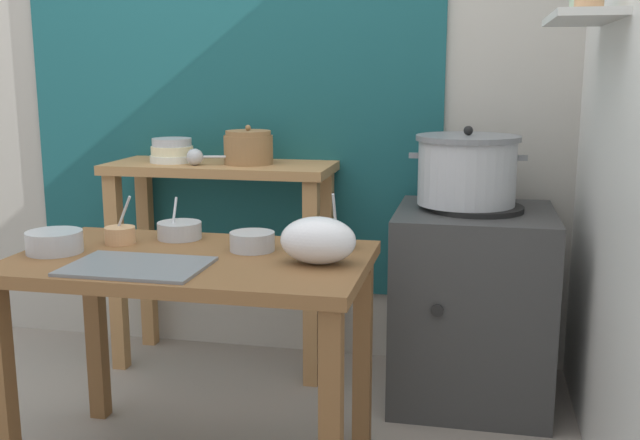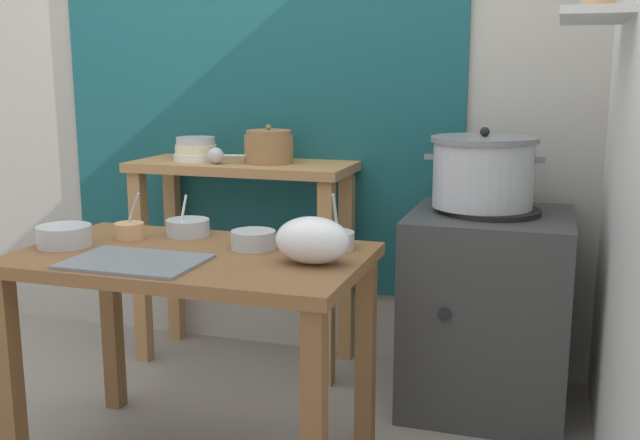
{
  "view_description": "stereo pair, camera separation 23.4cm",
  "coord_description": "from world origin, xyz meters",
  "px_view_note": "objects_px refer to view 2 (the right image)",
  "views": [
    {
      "loc": [
        0.94,
        -2.14,
        1.28
      ],
      "look_at": [
        0.46,
        0.1,
        0.82
      ],
      "focal_mm": 41.45,
      "sensor_mm": 36.0,
      "label": 1
    },
    {
      "loc": [
        1.17,
        -2.08,
        1.28
      ],
      "look_at": [
        0.46,
        0.1,
        0.82
      ],
      "focal_mm": 41.45,
      "sensor_mm": 36.0,
      "label": 2
    }
  ],
  "objects_px": {
    "stove_block": "(487,310)",
    "prep_bowl_1": "(129,230)",
    "back_shelf_table": "(243,212)",
    "serving_tray": "(135,262)",
    "prep_bowl_0": "(331,239)",
    "prep_bowl_2": "(253,239)",
    "plastic_bag": "(312,240)",
    "steamer_pot": "(483,172)",
    "clay_pot": "(268,147)",
    "prep_bowl_3": "(64,235)",
    "prep_bowl_4": "(188,227)",
    "ladle": "(218,156)",
    "prep_table": "(193,286)",
    "bowl_stack_enamel": "(196,149)"
  },
  "relations": [
    {
      "from": "prep_bowl_0",
      "to": "prep_bowl_1",
      "type": "height_order",
      "value": "prep_bowl_0"
    },
    {
      "from": "back_shelf_table",
      "to": "prep_bowl_3",
      "type": "height_order",
      "value": "back_shelf_table"
    },
    {
      "from": "stove_block",
      "to": "prep_bowl_2",
      "type": "relative_size",
      "value": 5.41
    },
    {
      "from": "prep_table",
      "to": "prep_bowl_4",
      "type": "relative_size",
      "value": 7.32
    },
    {
      "from": "steamer_pot",
      "to": "back_shelf_table",
      "type": "bearing_deg",
      "value": 173.92
    },
    {
      "from": "prep_bowl_2",
      "to": "prep_bowl_4",
      "type": "relative_size",
      "value": 0.96
    },
    {
      "from": "back_shelf_table",
      "to": "prep_bowl_2",
      "type": "relative_size",
      "value": 6.66
    },
    {
      "from": "stove_block",
      "to": "prep_bowl_4",
      "type": "distance_m",
      "value": 1.18
    },
    {
      "from": "ladle",
      "to": "prep_bowl_4",
      "type": "xyz_separation_m",
      "value": [
        0.15,
        -0.56,
        -0.18
      ]
    },
    {
      "from": "back_shelf_table",
      "to": "prep_bowl_4",
      "type": "xyz_separation_m",
      "value": [
        0.08,
        -0.66,
        0.07
      ]
    },
    {
      "from": "back_shelf_table",
      "to": "prep_bowl_3",
      "type": "bearing_deg",
      "value": -103.82
    },
    {
      "from": "prep_bowl_0",
      "to": "prep_bowl_2",
      "type": "distance_m",
      "value": 0.25
    },
    {
      "from": "serving_tray",
      "to": "prep_bowl_2",
      "type": "relative_size",
      "value": 2.77
    },
    {
      "from": "bowl_stack_enamel",
      "to": "prep_bowl_2",
      "type": "xyz_separation_m",
      "value": [
        0.59,
        -0.76,
        -0.2
      ]
    },
    {
      "from": "prep_bowl_4",
      "to": "back_shelf_table",
      "type": "bearing_deg",
      "value": 97.01
    },
    {
      "from": "clay_pot",
      "to": "ladle",
      "type": "bearing_deg",
      "value": -154.11
    },
    {
      "from": "clay_pot",
      "to": "prep_bowl_1",
      "type": "xyz_separation_m",
      "value": [
        -0.21,
        -0.77,
        -0.22
      ]
    },
    {
      "from": "bowl_stack_enamel",
      "to": "prep_bowl_0",
      "type": "relative_size",
      "value": 1.04
    },
    {
      "from": "prep_bowl_1",
      "to": "prep_bowl_4",
      "type": "bearing_deg",
      "value": 33.6
    },
    {
      "from": "plastic_bag",
      "to": "prep_bowl_0",
      "type": "relative_size",
      "value": 1.24
    },
    {
      "from": "stove_block",
      "to": "prep_bowl_3",
      "type": "relative_size",
      "value": 4.45
    },
    {
      "from": "back_shelf_table",
      "to": "prep_bowl_0",
      "type": "height_order",
      "value": "prep_bowl_0"
    },
    {
      "from": "ladle",
      "to": "serving_tray",
      "type": "xyz_separation_m",
      "value": [
        0.18,
        -0.96,
        -0.21
      ]
    },
    {
      "from": "steamer_pot",
      "to": "prep_bowl_4",
      "type": "distance_m",
      "value": 1.11
    },
    {
      "from": "back_shelf_table",
      "to": "plastic_bag",
      "type": "height_order",
      "value": "back_shelf_table"
    },
    {
      "from": "ladle",
      "to": "prep_bowl_3",
      "type": "distance_m",
      "value": 0.87
    },
    {
      "from": "ladle",
      "to": "prep_bowl_4",
      "type": "bearing_deg",
      "value": -75.44
    },
    {
      "from": "stove_block",
      "to": "bowl_stack_enamel",
      "type": "relative_size",
      "value": 4.08
    },
    {
      "from": "prep_table",
      "to": "stove_block",
      "type": "distance_m",
      "value": 1.16
    },
    {
      "from": "clay_pot",
      "to": "prep_bowl_1",
      "type": "relative_size",
      "value": 1.28
    },
    {
      "from": "plastic_bag",
      "to": "prep_bowl_2",
      "type": "height_order",
      "value": "plastic_bag"
    },
    {
      "from": "steamer_pot",
      "to": "bowl_stack_enamel",
      "type": "xyz_separation_m",
      "value": [
        -1.25,
        0.1,
        0.03
      ]
    },
    {
      "from": "bowl_stack_enamel",
      "to": "serving_tray",
      "type": "distance_m",
      "value": 1.11
    },
    {
      "from": "prep_bowl_3",
      "to": "prep_bowl_4",
      "type": "height_order",
      "value": "prep_bowl_4"
    },
    {
      "from": "steamer_pot",
      "to": "clay_pot",
      "type": "relative_size",
      "value": 2.15
    },
    {
      "from": "clay_pot",
      "to": "prep_bowl_3",
      "type": "height_order",
      "value": "clay_pot"
    },
    {
      "from": "ladle",
      "to": "prep_bowl_2",
      "type": "height_order",
      "value": "ladle"
    },
    {
      "from": "steamer_pot",
      "to": "prep_bowl_1",
      "type": "distance_m",
      "value": 1.31
    },
    {
      "from": "prep_table",
      "to": "bowl_stack_enamel",
      "type": "distance_m",
      "value": 1.02
    },
    {
      "from": "ladle",
      "to": "prep_bowl_0",
      "type": "xyz_separation_m",
      "value": [
        0.68,
        -0.59,
        -0.19
      ]
    },
    {
      "from": "back_shelf_table",
      "to": "serving_tray",
      "type": "height_order",
      "value": "back_shelf_table"
    },
    {
      "from": "clay_pot",
      "to": "prep_bowl_2",
      "type": "xyz_separation_m",
      "value": [
        0.25,
        -0.77,
        -0.22
      ]
    },
    {
      "from": "ladle",
      "to": "prep_bowl_0",
      "type": "bearing_deg",
      "value": -41.14
    },
    {
      "from": "plastic_bag",
      "to": "prep_bowl_3",
      "type": "bearing_deg",
      "value": -177.49
    },
    {
      "from": "prep_table",
      "to": "plastic_bag",
      "type": "xyz_separation_m",
      "value": [
        0.41,
        -0.01,
        0.18
      ]
    },
    {
      "from": "stove_block",
      "to": "prep_bowl_1",
      "type": "distance_m",
      "value": 1.37
    },
    {
      "from": "back_shelf_table",
      "to": "prep_bowl_4",
      "type": "relative_size",
      "value": 6.39
    },
    {
      "from": "back_shelf_table",
      "to": "stove_block",
      "type": "bearing_deg",
      "value": -6.91
    },
    {
      "from": "back_shelf_table",
      "to": "ladle",
      "type": "distance_m",
      "value": 0.28
    },
    {
      "from": "plastic_bag",
      "to": "prep_bowl_2",
      "type": "bearing_deg",
      "value": 153.7
    }
  ]
}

